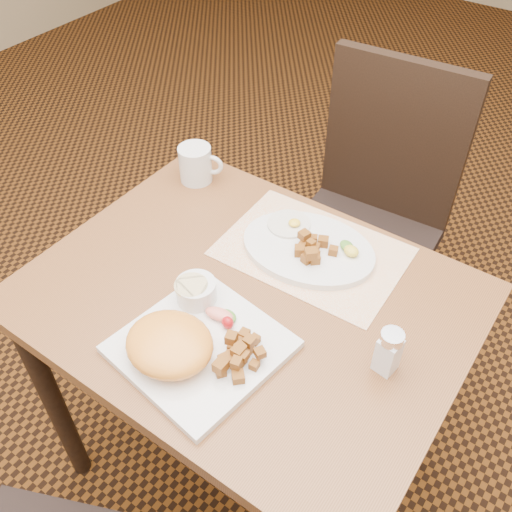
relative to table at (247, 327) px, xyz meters
The scene contains 15 objects.
ground 0.64m from the table, ahead, with size 8.00×8.00×0.00m, color black.
table is the anchor object (origin of this frame).
chair_far 0.66m from the table, 90.83° to the left, with size 0.45×0.46×0.97m.
placemat 0.22m from the table, 76.27° to the left, with size 0.40×0.28×0.00m, color white.
plate_square 0.20m from the table, 85.84° to the right, with size 0.28×0.28×0.02m, color silver.
plate_oval 0.22m from the table, 78.32° to the left, with size 0.30×0.23×0.02m, color silver, non-canonical shape.
hollandaise_mound 0.27m from the table, 95.24° to the right, with size 0.18×0.15×0.06m.
ramekin 0.18m from the table, 129.75° to the right, with size 0.08×0.08×0.05m.
garnish_sq 0.17m from the table, 83.49° to the right, with size 0.08×0.05×0.03m.
fried_egg 0.26m from the table, 99.12° to the left, with size 0.10×0.10×0.02m.
garnish_ov 0.28m from the table, 60.86° to the left, with size 0.06×0.05×0.02m.
salt_shaker 0.36m from the table, ahead, with size 0.05×0.05×0.10m.
coffee_mug 0.45m from the table, 143.48° to the left, with size 0.11×0.08×0.09m.
home_fries_sq 0.23m from the table, 59.62° to the right, with size 0.09×0.12×0.04m.
home_fries_ov 0.22m from the table, 70.31° to the left, with size 0.10×0.10×0.04m.
Camera 1 is at (0.48, -0.65, 1.64)m, focal length 40.00 mm.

